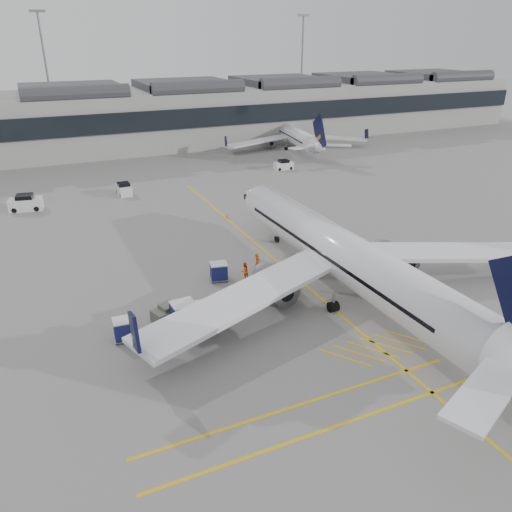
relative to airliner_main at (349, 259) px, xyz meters
name	(u,v)px	position (x,y,z in m)	size (l,w,h in m)	color
ground	(218,331)	(-12.48, -0.94, -3.40)	(220.00, 220.00, 0.00)	gray
terminal	(86,119)	(-12.48, 70.99, 2.74)	(200.00, 20.45, 12.40)	#9E9E99
light_masts	(64,68)	(-14.14, 85.06, 11.09)	(113.00, 0.60, 25.45)	slate
apron_markings	(276,260)	(-2.48, 9.06, -3.39)	(0.25, 60.00, 0.01)	gold
airliner_main	(349,259)	(0.00, 0.00, 0.00)	(39.80, 43.48, 11.56)	white
airliner_far	(294,135)	(25.14, 56.44, -0.85)	(29.51, 32.48, 8.68)	white
belt_loader	(269,288)	(-6.19, 2.98, -2.83)	(4.87, 2.55, 1.93)	beige
baggage_cart_a	(219,271)	(-9.31, 7.27, -2.47)	(1.87, 1.65, 1.72)	gray
baggage_cart_b	(184,313)	(-14.60, 0.95, -2.31)	(2.04, 1.73, 2.04)	gray
baggage_cart_c	(204,314)	(-13.11, 0.29, -2.35)	(2.04, 1.76, 1.95)	gray
baggage_cart_d	(124,329)	(-19.23, 0.91, -2.48)	(1.72, 1.45, 1.72)	gray
ramp_agent_a	(257,263)	(-5.33, 7.35, -2.41)	(0.72, 0.47, 1.98)	#EE510C
ramp_agent_b	(245,271)	(-7.02, 6.52, -2.55)	(0.82, 0.64, 1.70)	#FF610D
pushback_tug	(168,313)	(-15.49, 2.31, -2.77)	(2.86, 2.24, 1.40)	#5A5D4F
safety_cone_nose	(227,216)	(-2.29, 22.97, -3.13)	(0.38, 0.38, 0.53)	#F24C0A
safety_cone_engine	(334,266)	(1.93, 5.00, -3.12)	(0.39, 0.39, 0.55)	#F24C0A
service_van_left	(26,203)	(-25.06, 36.78, -2.47)	(4.32, 2.69, 2.07)	silver
service_van_mid	(124,189)	(-12.08, 38.42, -2.62)	(1.79, 3.43, 1.74)	silver
service_van_right	(284,165)	(15.37, 41.89, -2.67)	(3.23, 1.71, 1.63)	silver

